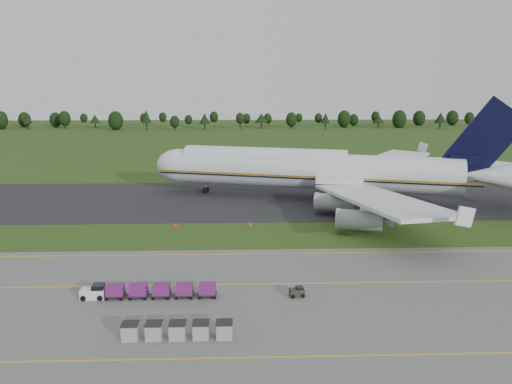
{
  "coord_description": "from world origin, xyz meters",
  "views": [
    {
      "loc": [
        2.08,
        -83.2,
        25.46
      ],
      "look_at": [
        4.99,
        2.0,
        7.26
      ],
      "focal_mm": 35.0,
      "sensor_mm": 36.0,
      "label": 1
    }
  ],
  "objects_px": {
    "aircraft": "(319,170)",
    "utility_cart": "(297,293)",
    "baggage_train": "(147,291)",
    "uld_row": "(178,330)",
    "edge_markers": "(288,224)"
  },
  "relations": [
    {
      "from": "aircraft",
      "to": "utility_cart",
      "type": "distance_m",
      "value": 55.23
    },
    {
      "from": "baggage_train",
      "to": "uld_row",
      "type": "xyz_separation_m",
      "value": [
        4.92,
        -10.2,
        -0.05
      ]
    },
    {
      "from": "baggage_train",
      "to": "edge_markers",
      "type": "bearing_deg",
      "value": 57.12
    },
    {
      "from": "utility_cart",
      "to": "edge_markers",
      "type": "xyz_separation_m",
      "value": [
        2.0,
        31.76,
        -0.26
      ]
    },
    {
      "from": "aircraft",
      "to": "edge_markers",
      "type": "bearing_deg",
      "value": -112.33
    },
    {
      "from": "aircraft",
      "to": "uld_row",
      "type": "xyz_separation_m",
      "value": [
        -24.46,
        -63.67,
        -5.8
      ]
    },
    {
      "from": "baggage_train",
      "to": "edge_markers",
      "type": "relative_size",
      "value": 0.39
    },
    {
      "from": "edge_markers",
      "to": "baggage_train",
      "type": "bearing_deg",
      "value": -122.88
    },
    {
      "from": "aircraft",
      "to": "baggage_train",
      "type": "distance_m",
      "value": 61.28
    },
    {
      "from": "baggage_train",
      "to": "utility_cart",
      "type": "distance_m",
      "value": 18.35
    },
    {
      "from": "aircraft",
      "to": "edge_markers",
      "type": "height_order",
      "value": "aircraft"
    },
    {
      "from": "baggage_train",
      "to": "uld_row",
      "type": "relative_size",
      "value": 1.45
    },
    {
      "from": "edge_markers",
      "to": "uld_row",
      "type": "bearing_deg",
      "value": -110.31
    },
    {
      "from": "edge_markers",
      "to": "utility_cart",
      "type": "bearing_deg",
      "value": -93.6
    },
    {
      "from": "aircraft",
      "to": "uld_row",
      "type": "relative_size",
      "value": 7.41
    }
  ]
}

